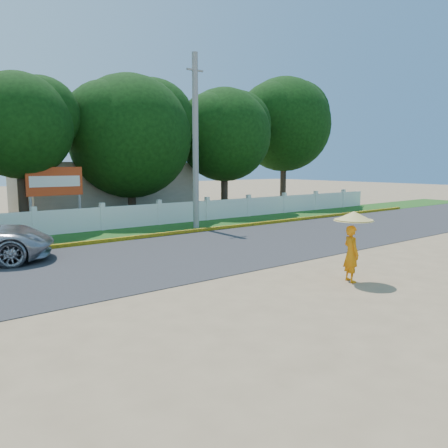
# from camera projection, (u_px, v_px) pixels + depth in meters

# --- Properties ---
(ground) EXTENTS (120.00, 120.00, 0.00)m
(ground) POSITION_uv_depth(u_px,v_px,m) (270.00, 280.00, 11.59)
(ground) COLOR #9E8460
(ground) RESTS_ON ground
(road) EXTENTS (60.00, 7.00, 0.02)m
(road) POSITION_uv_depth(u_px,v_px,m) (180.00, 253.00, 15.10)
(road) COLOR #38383A
(road) RESTS_ON ground
(grass_verge) EXTENTS (60.00, 3.50, 0.03)m
(grass_verge) POSITION_uv_depth(u_px,v_px,m) (116.00, 234.00, 19.20)
(grass_verge) COLOR #2D601E
(grass_verge) RESTS_ON ground
(curb) EXTENTS (40.00, 0.18, 0.16)m
(curb) POSITION_uv_depth(u_px,v_px,m) (133.00, 238.00, 17.87)
(curb) COLOR yellow
(curb) RESTS_ON ground
(fence) EXTENTS (40.00, 0.10, 1.10)m
(fence) POSITION_uv_depth(u_px,v_px,m) (102.00, 219.00, 20.27)
(fence) COLOR silver
(fence) RESTS_ON ground
(building_near) EXTENTS (10.00, 6.00, 3.20)m
(building_near) POSITION_uv_depth(u_px,v_px,m) (105.00, 188.00, 27.26)
(building_near) COLOR #B7AD99
(building_near) RESTS_ON ground
(utility_pole) EXTENTS (0.28, 0.28, 8.17)m
(utility_pole) POSITION_uv_depth(u_px,v_px,m) (196.00, 142.00, 20.53)
(utility_pole) COLOR gray
(utility_pole) RESTS_ON ground
(monk_with_parasol) EXTENTS (1.02, 1.02, 1.86)m
(monk_with_parasol) POSITION_uv_depth(u_px,v_px,m) (352.00, 236.00, 11.33)
(monk_with_parasol) COLOR orange
(monk_with_parasol) RESTS_ON ground
(billboard) EXTENTS (2.50, 0.13, 2.95)m
(billboard) POSITION_uv_depth(u_px,v_px,m) (55.00, 185.00, 19.85)
(billboard) COLOR gray
(billboard) RESTS_ON ground
(tree_row) EXTENTS (34.94, 7.88, 9.45)m
(tree_row) POSITION_uv_depth(u_px,v_px,m) (122.00, 126.00, 23.80)
(tree_row) COLOR #473828
(tree_row) RESTS_ON ground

